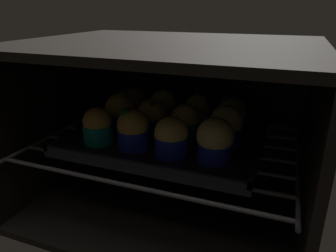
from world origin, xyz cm
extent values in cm
cube|color=black|center=(0.00, 22.00, -0.75)|extent=(59.00, 47.00, 1.50)
cube|color=black|center=(0.00, 22.00, 34.75)|extent=(59.00, 47.00, 1.50)
cube|color=black|center=(0.00, 44.75, 17.00)|extent=(59.00, 1.50, 34.00)
cube|color=black|center=(-28.75, 22.00, 17.00)|extent=(1.50, 47.00, 34.00)
cube|color=black|center=(28.75, 22.00, 17.00)|extent=(1.50, 47.00, 34.00)
cylinder|color=#4C494C|center=(0.00, 3.00, 13.60)|extent=(54.00, 0.80, 0.80)
cylinder|color=#4C494C|center=(0.00, 9.33, 13.60)|extent=(54.00, 0.80, 0.80)
cylinder|color=#4C494C|center=(0.00, 15.67, 13.60)|extent=(54.00, 0.80, 0.80)
cylinder|color=#4C494C|center=(0.00, 22.00, 13.60)|extent=(54.00, 0.80, 0.80)
cylinder|color=#4C494C|center=(0.00, 28.33, 13.60)|extent=(54.00, 0.80, 0.80)
cylinder|color=#4C494C|center=(0.00, 34.67, 13.60)|extent=(54.00, 0.80, 0.80)
cylinder|color=#4C494C|center=(0.00, 41.00, 13.60)|extent=(54.00, 0.80, 0.80)
cylinder|color=#4C494C|center=(-27.00, 22.00, 13.60)|extent=(0.80, 42.00, 0.80)
cylinder|color=#4C494C|center=(27.00, 22.00, 13.60)|extent=(0.80, 42.00, 0.80)
cube|color=black|center=(0.00, 22.18, 14.60)|extent=(40.14, 31.98, 1.20)
cube|color=black|center=(0.00, 6.59, 15.70)|extent=(40.14, 0.80, 1.00)
cube|color=black|center=(0.00, 37.76, 15.70)|extent=(40.14, 0.80, 1.00)
cube|color=black|center=(-19.67, 22.18, 15.70)|extent=(0.80, 31.98, 1.00)
cube|color=black|center=(19.67, 22.18, 15.70)|extent=(0.80, 31.98, 1.00)
cylinder|color=#0C8C84|center=(-12.36, 13.88, 17.19)|extent=(6.23, 6.23, 3.98)
sphere|color=gold|center=(-12.36, 13.88, 19.80)|extent=(5.97, 5.97, 5.97)
sphere|color=#1E6023|center=(-12.33, 13.42, 21.70)|extent=(1.63, 1.63, 1.63)
cylinder|color=#1928B7|center=(-4.22, 14.02, 17.19)|extent=(6.23, 6.23, 3.98)
sphere|color=gold|center=(-4.22, 14.02, 20.10)|extent=(6.39, 6.39, 6.39)
sphere|color=#19511E|center=(-5.33, 13.58, 22.39)|extent=(2.56, 2.56, 2.56)
cylinder|color=#1928B7|center=(3.95, 13.64, 17.19)|extent=(6.23, 6.23, 3.98)
sphere|color=#DBBC60|center=(3.95, 13.64, 19.73)|extent=(6.39, 6.39, 6.39)
cylinder|color=#1928B7|center=(12.18, 14.34, 17.19)|extent=(6.23, 6.23, 3.98)
sphere|color=#E0CC7A|center=(12.18, 14.34, 20.09)|extent=(6.83, 6.83, 6.83)
sphere|color=#19511E|center=(12.96, 13.61, 21.97)|extent=(1.84, 1.84, 1.84)
cylinder|color=#1928B7|center=(-11.97, 22.55, 17.19)|extent=(6.23, 6.23, 3.98)
sphere|color=gold|center=(-11.97, 22.55, 20.23)|extent=(6.71, 6.71, 6.71)
sphere|color=#1E6023|center=(-11.49, 23.61, 22.87)|extent=(2.56, 2.56, 2.56)
cylinder|color=#1928B7|center=(-3.98, 22.48, 17.19)|extent=(6.23, 6.23, 3.98)
sphere|color=gold|center=(-3.98, 22.48, 19.90)|extent=(6.41, 6.41, 6.41)
sphere|color=#1E6023|center=(-3.27, 21.35, 21.81)|extent=(2.02, 2.02, 2.02)
cylinder|color=#0C8C84|center=(3.85, 22.50, 17.19)|extent=(6.23, 6.23, 3.98)
sphere|color=#DBBC60|center=(3.85, 22.50, 19.66)|extent=(6.34, 6.34, 6.34)
sphere|color=#1E6023|center=(3.65, 21.90, 21.45)|extent=(2.15, 2.15, 2.15)
cylinder|color=#1928B7|center=(12.60, 22.16, 17.19)|extent=(6.23, 6.23, 3.98)
sphere|color=#E0CC7A|center=(12.60, 22.16, 20.27)|extent=(6.73, 6.73, 6.73)
sphere|color=#1E6023|center=(12.84, 22.20, 22.66)|extent=(2.12, 2.12, 2.12)
cylinder|color=#0C8C84|center=(-12.54, 30.68, 17.19)|extent=(6.23, 6.23, 3.98)
sphere|color=gold|center=(-12.54, 30.68, 19.92)|extent=(6.01, 6.01, 6.01)
sphere|color=#28702D|center=(-12.92, 31.28, 21.71)|extent=(1.82, 1.82, 1.82)
cylinder|color=red|center=(-4.33, 30.07, 17.19)|extent=(6.23, 6.23, 3.98)
sphere|color=#E0CC7A|center=(-4.33, 30.07, 20.17)|extent=(6.40, 6.40, 6.40)
sphere|color=#28702D|center=(-4.14, 30.26, 22.68)|extent=(1.94, 1.94, 1.94)
cylinder|color=silver|center=(4.24, 30.11, 17.19)|extent=(6.23, 6.23, 3.98)
sphere|color=gold|center=(4.24, 30.11, 20.01)|extent=(5.95, 5.95, 5.95)
sphere|color=#28702D|center=(4.01, 30.70, 22.37)|extent=(2.23, 2.23, 2.23)
cylinder|color=#1928B7|center=(12.22, 30.71, 17.19)|extent=(6.23, 6.23, 3.98)
sphere|color=#DBBC60|center=(12.22, 30.71, 19.74)|extent=(6.51, 6.51, 6.51)
sphere|color=#1E6023|center=(10.87, 30.27, 22.32)|extent=(1.98, 1.98, 1.98)
camera|label=1|loc=(23.26, -37.85, 41.84)|focal=33.87mm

